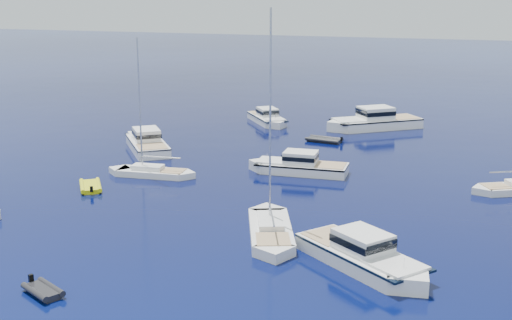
# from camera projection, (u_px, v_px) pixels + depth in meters

# --- Properties ---
(motor_cruiser_right) EXTENTS (10.38, 9.12, 2.79)m
(motor_cruiser_right) POSITION_uv_depth(u_px,v_px,m) (364.00, 267.00, 40.90)
(motor_cruiser_right) COLOR silver
(motor_cruiser_right) RESTS_ON ground
(motor_cruiser_centre) EXTENTS (9.86, 3.40, 2.56)m
(motor_cruiser_centre) POSITION_uv_depth(u_px,v_px,m) (298.00, 173.00, 61.50)
(motor_cruiser_centre) COLOR silver
(motor_cruiser_centre) RESTS_ON ground
(motor_cruiser_far_l) EXTENTS (9.07, 10.59, 2.82)m
(motor_cruiser_far_l) POSITION_uv_depth(u_px,v_px,m) (147.00, 149.00, 70.39)
(motor_cruiser_far_l) COLOR white
(motor_cruiser_far_l) RESTS_ON ground
(motor_cruiser_distant) EXTENTS (12.33, 10.63, 3.29)m
(motor_cruiser_distant) POSITION_uv_depth(u_px,v_px,m) (373.00, 129.00, 80.51)
(motor_cruiser_distant) COLOR white
(motor_cruiser_distant) RESTS_ON ground
(motor_cruiser_horizon) EXTENTS (7.62, 8.92, 2.38)m
(motor_cruiser_horizon) POSITION_uv_depth(u_px,v_px,m) (268.00, 123.00, 83.72)
(motor_cruiser_horizon) COLOR white
(motor_cruiser_horizon) RESTS_ON ground
(sailboat_mid_r) EXTENTS (6.33, 10.94, 15.64)m
(sailboat_mid_r) POSITION_uv_depth(u_px,v_px,m) (271.00, 236.00, 46.09)
(sailboat_mid_r) COLOR silver
(sailboat_mid_r) RESTS_ON ground
(sailboat_mid_l) EXTENTS (8.75, 2.92, 12.64)m
(sailboat_mid_l) POSITION_uv_depth(u_px,v_px,m) (152.00, 176.00, 60.56)
(sailboat_mid_l) COLOR silver
(sailboat_mid_l) RESTS_ON ground
(tender_yellow) EXTENTS (3.79, 4.23, 0.95)m
(tender_yellow) POSITION_uv_depth(u_px,v_px,m) (91.00, 189.00, 56.66)
(tender_yellow) COLOR #D3D90C
(tender_yellow) RESTS_ON ground
(tender_grey_near) EXTENTS (3.16, 2.67, 0.95)m
(tender_grey_near) POSITION_uv_depth(u_px,v_px,m) (43.00, 294.00, 37.30)
(tender_grey_near) COLOR black
(tender_grey_near) RESTS_ON ground
(tender_grey_far) EXTENTS (4.30, 2.79, 0.95)m
(tender_grey_far) POSITION_uv_depth(u_px,v_px,m) (324.00, 142.00, 73.73)
(tender_grey_far) COLOR black
(tender_grey_far) RESTS_ON ground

